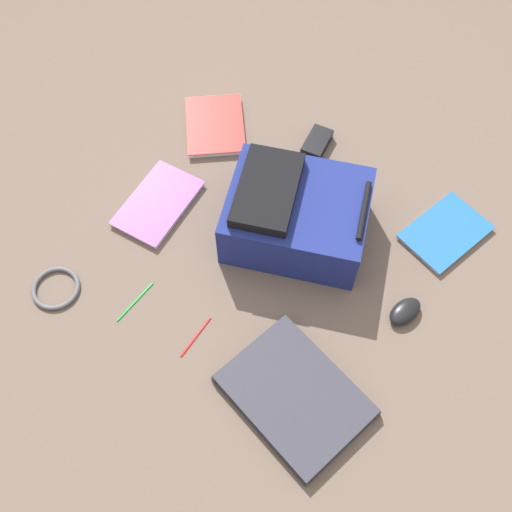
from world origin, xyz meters
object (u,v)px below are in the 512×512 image
object	(u,v)px
computer_mouse	(405,311)
laptop	(295,395)
book_red	(445,232)
pen_black	(196,337)
pen_blue	(135,301)
cable_coil	(56,288)
book_manual	(158,204)
backpack	(295,214)
book_comic	(215,126)
power_brick	(317,143)

from	to	relation	value
computer_mouse	laptop	bearing A→B (deg)	86.77
book_red	pen_black	xyz separation A→B (m)	(0.41, 0.69, -0.00)
pen_blue	cable_coil	bearing A→B (deg)	25.51
book_red	computer_mouse	world-z (taller)	computer_mouse
book_red	book_manual	world-z (taller)	book_manual
cable_coil	computer_mouse	bearing A→B (deg)	-149.12
backpack	computer_mouse	xyz separation A→B (m)	(-0.40, 0.05, -0.07)
laptop	book_manual	bearing A→B (deg)	-20.86
book_manual	cable_coil	size ratio (longest dim) A/B	2.10
pen_blue	pen_black	bearing A→B (deg)	-175.71
cable_coil	laptop	bearing A→B (deg)	-169.59
book_red	pen_blue	distance (m)	0.94
backpack	book_comic	bearing A→B (deg)	-23.10
backpack	book_red	world-z (taller)	backpack
backpack	laptop	distance (m)	0.51
power_brick	pen_black	world-z (taller)	power_brick
book_comic	pen_black	distance (m)	0.75
book_manual	cable_coil	distance (m)	0.39
book_manual	book_comic	world-z (taller)	book_comic
laptop	backpack	bearing A→B (deg)	-56.00
book_manual	pen_blue	size ratio (longest dim) A/B	1.96
computer_mouse	pen_blue	bearing A→B (deg)	47.05
computer_mouse	book_comic	bearing A→B (deg)	-1.07
computer_mouse	book_red	bearing A→B (deg)	-70.55
laptop	power_brick	distance (m)	0.84
computer_mouse	pen_black	xyz separation A→B (m)	(0.43, 0.39, -0.01)
book_red	book_manual	xyz separation A→B (m)	(0.77, 0.42, 0.00)
cable_coil	pen_blue	bearing A→B (deg)	-154.49
laptop	computer_mouse	size ratio (longest dim) A/B	3.88
backpack	pen_black	size ratio (longest dim) A/B	3.54
laptop	pen_black	xyz separation A→B (m)	(0.31, 0.02, -0.01)
computer_mouse	cable_coil	xyz separation A→B (m)	(0.85, 0.51, -0.01)
book_manual	cable_coil	xyz separation A→B (m)	(0.05, 0.39, -0.00)
computer_mouse	cable_coil	bearing A→B (deg)	45.39
book_red	computer_mouse	xyz separation A→B (m)	(-0.03, 0.30, 0.01)
book_comic	pen_black	bearing A→B (deg)	123.16
book_red	book_comic	xyz separation A→B (m)	(0.81, 0.07, 0.00)
laptop	cable_coil	world-z (taller)	laptop
pen_blue	backpack	bearing A→B (deg)	-117.26
pen_blue	computer_mouse	bearing A→B (deg)	-147.47
pen_black	book_red	bearing A→B (deg)	-120.30
laptop	book_comic	distance (m)	0.94
backpack	power_brick	distance (m)	0.35
book_manual	book_comic	bearing A→B (deg)	-82.63
pen_black	power_brick	bearing A→B (deg)	-83.20
power_brick	book_red	bearing A→B (deg)	173.00
book_comic	pen_black	world-z (taller)	book_comic
computer_mouse	book_manual	bearing A→B (deg)	22.77
book_manual	pen_black	world-z (taller)	book_manual
book_manual	computer_mouse	world-z (taller)	computer_mouse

